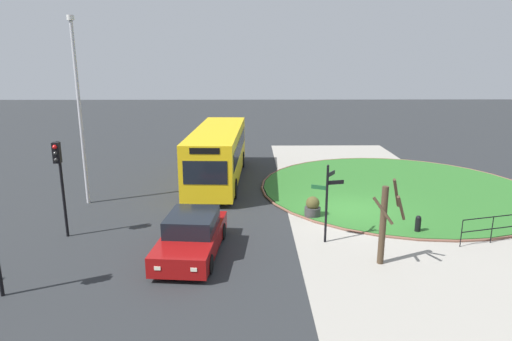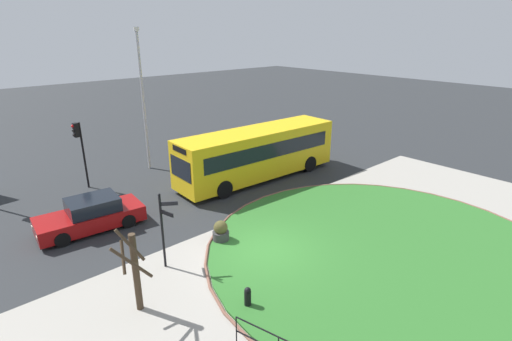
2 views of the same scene
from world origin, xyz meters
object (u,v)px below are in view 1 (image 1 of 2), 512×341
car_far_lane (192,236)px  street_tree_bare (385,221)px  planter_near_signpost (313,208)px  bollard_foreground (418,224)px  lamppost_tall (79,107)px  bus_yellow (218,153)px  signpost_directional (327,198)px  traffic_light_far (59,169)px

car_far_lane → street_tree_bare: (-0.94, -6.56, 0.89)m
planter_near_signpost → street_tree_bare: bearing=-159.2°
bollard_foreground → car_far_lane: (-1.77, 8.76, 0.28)m
car_far_lane → lamppost_tall: 9.14m
street_tree_bare → car_far_lane: bearing=81.8°
bus_yellow → car_far_lane: 9.93m
signpost_directional → car_far_lane: signpost_directional is taller
traffic_light_far → planter_near_signpost: traffic_light_far is taller
signpost_directional → bollard_foreground: bearing=-78.2°
bollard_foreground → planter_near_signpost: planter_near_signpost is taller
signpost_directional → lamppost_tall: size_ratio=0.35×
bus_yellow → lamppost_tall: lamppost_tall is taller
bollard_foreground → planter_near_signpost: bearing=64.5°
car_far_lane → planter_near_signpost: bearing=132.3°
car_far_lane → traffic_light_far: 5.73m
bus_yellow → lamppost_tall: (-4.04, 6.04, 3.01)m
traffic_light_far → lamppost_tall: (4.32, 0.71, 1.85)m
traffic_light_far → street_tree_bare: 11.98m
traffic_light_far → signpost_directional: bearing=80.9°
traffic_light_far → planter_near_signpost: bearing=96.2°
bus_yellow → street_tree_bare: bearing=32.6°
bus_yellow → street_tree_bare: (-10.82, -6.32, -0.06)m
car_far_lane → bollard_foreground: bearing=106.5°
bollard_foreground → lamppost_tall: (4.06, 14.58, 4.24)m
bus_yellow → lamppost_tall: bearing=-53.9°
car_far_lane → street_tree_bare: 6.68m
signpost_directional → street_tree_bare: street_tree_bare is taller
planter_near_signpost → car_far_lane: bearing=127.2°
planter_near_signpost → signpost_directional: bearing=-177.1°
bus_yellow → car_far_lane: (-9.88, 0.23, -0.95)m
lamppost_tall → street_tree_bare: size_ratio=2.77×
traffic_light_far → car_far_lane: bearing=67.5°
bollard_foreground → traffic_light_far: 14.08m
bollard_foreground → bus_yellow: (8.11, 8.53, 1.24)m
lamppost_tall → street_tree_bare: 14.44m
signpost_directional → traffic_light_far: traffic_light_far is taller
bollard_foreground → planter_near_signpost: 4.38m
bollard_foreground → traffic_light_far: traffic_light_far is taller
traffic_light_far → street_tree_bare: size_ratio=1.21×
bus_yellow → traffic_light_far: (-8.37, 5.34, 1.16)m
signpost_directional → lamppost_tall: (4.86, 10.76, 2.86)m
bollard_foreground → bus_yellow: bus_yellow is taller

